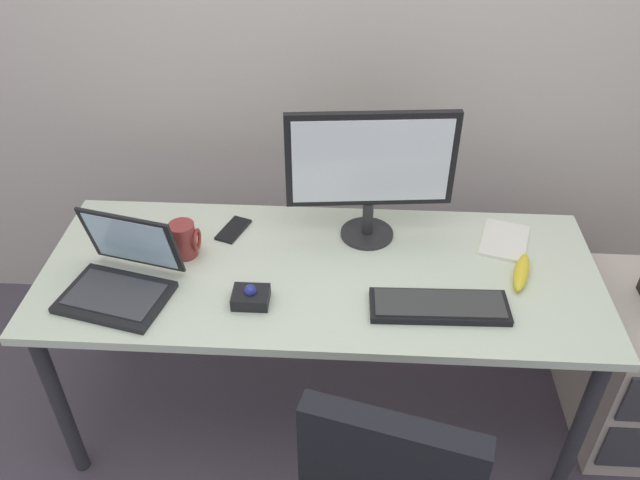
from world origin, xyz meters
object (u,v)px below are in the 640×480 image
Objects in this scene: keyboard at (439,306)px; cell_phone at (233,230)px; laptop at (121,276)px; coffee_mug at (184,240)px; trackball_mouse at (251,296)px; banana at (521,272)px; paper_notepad at (504,240)px; monitor_main at (371,167)px.

keyboard is 0.76m from cell_phone.
coffee_mug is at bearing 49.91° from laptop.
cell_phone is at bearing 107.58° from trackball_mouse.
banana is (1.23, 0.13, -0.03)m from laptop.
laptop is 0.24m from coffee_mug.
paper_notepad is (1.21, 0.31, -0.05)m from laptop.
cell_phone is (-0.46, -0.00, -0.27)m from monitor_main.
banana is (0.02, -0.18, 0.01)m from paper_notepad.
keyboard is 0.56m from trackball_mouse.
trackball_mouse is at bearing -168.87° from banana.
paper_notepad is 1.46× the size of cell_phone.
laptop is 1.25m from paper_notepad.
paper_notepad is 1.09× the size of banana.
trackball_mouse is (0.40, -0.04, -0.03)m from laptop.
trackball_mouse is 0.58× the size of banana.
coffee_mug is at bearing -173.28° from paper_notepad.
monitor_main is at bearing 23.07° from laptop.
paper_notepad is at bearing 6.72° from coffee_mug.
cell_phone is at bearing 168.56° from banana.
laptop is at bearing -156.93° from monitor_main.
banana reaches higher than paper_notepad.
trackball_mouse is at bearing 179.99° from keyboard.
monitor_main is at bearing 12.93° from coffee_mug.
coffee_mug is 1.08m from banana.
banana is at bearing 8.91° from cell_phone.
banana is (1.08, -0.05, -0.04)m from coffee_mug.
trackball_mouse is at bearing -134.49° from monitor_main.
laptop reaches higher than paper_notepad.
monitor_main is 0.56m from trackball_mouse.
coffee_mug is 0.84× the size of cell_phone.
coffee_mug is 1.07m from paper_notepad.
keyboard is 0.32m from banana.
monitor_main is 0.53m from paper_notepad.
trackball_mouse is at bearing -157.11° from paper_notepad.
coffee_mug reaches higher than paper_notepad.
laptop is 2.58× the size of cell_phone.
cell_phone is at bearing 179.28° from paper_notepad.
monitor_main reaches higher than paper_notepad.
keyboard is at bearing -126.26° from paper_notepad.
laptop is (-0.75, -0.32, -0.22)m from monitor_main.
paper_notepad is at bearing 22.89° from trackball_mouse.
paper_notepad is 0.93m from cell_phone.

